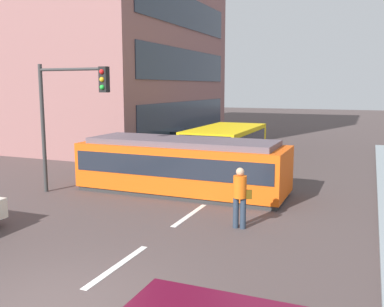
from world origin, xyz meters
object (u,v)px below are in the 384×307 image
streetcar_tram (182,165)px  parked_sedan_far (185,139)px  parked_sedan_mid (139,153)px  city_bus (226,145)px  pedestrian_crossing (240,194)px  traffic_light_mast (69,103)px

streetcar_tram → parked_sedan_far: 10.79m
parked_sedan_mid → parked_sedan_far: 5.97m
streetcar_tram → parked_sedan_far: bearing=112.8°
city_bus → pedestrian_crossing: (3.07, -8.14, -0.16)m
parked_sedan_far → traffic_light_mast: size_ratio=0.94×
city_bus → parked_sedan_far: size_ratio=1.33×
pedestrian_crossing → traffic_light_mast: size_ratio=0.36×
city_bus → parked_sedan_mid: bearing=-165.6°
parked_sedan_mid → traffic_light_mast: size_ratio=0.94×
parked_sedan_mid → city_bus: bearing=14.4°
city_bus → parked_sedan_mid: 4.21m
streetcar_tram → parked_sedan_mid: streetcar_tram is taller
parked_sedan_mid → streetcar_tram: bearing=-44.4°
city_bus → traffic_light_mast: size_ratio=1.25×
traffic_light_mast → parked_sedan_far: bearing=93.6°
parked_sedan_far → streetcar_tram: bearing=-67.2°
parked_sedan_mid → traffic_light_mast: bearing=-84.2°
parked_sedan_mid → pedestrian_crossing: bearing=-44.9°
city_bus → traffic_light_mast: (-3.45, -6.88, 2.14)m
city_bus → traffic_light_mast: traffic_light_mast is taller
parked_sedan_far → parked_sedan_mid: bearing=-88.6°
streetcar_tram → parked_sedan_mid: size_ratio=1.75×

